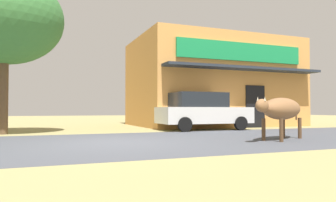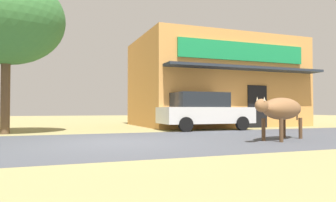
# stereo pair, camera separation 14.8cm
# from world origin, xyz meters

# --- Properties ---
(ground) EXTENTS (80.00, 80.00, 0.00)m
(ground) POSITION_xyz_m (0.00, 0.00, 0.00)
(ground) COLOR #9D925B
(asphalt_road) EXTENTS (72.00, 6.56, 0.00)m
(asphalt_road) POSITION_xyz_m (0.00, 0.00, 0.00)
(asphalt_road) COLOR #494C54
(asphalt_road) RESTS_ON ground
(storefront_right_club) EXTENTS (8.76, 6.86, 4.79)m
(storefront_right_club) POSITION_xyz_m (7.24, 7.59, 2.40)
(storefront_right_club) COLOR #D39149
(storefront_right_club) RESTS_ON ground
(roadside_tree) EXTENTS (4.19, 4.19, 5.92)m
(roadside_tree) POSITION_xyz_m (-3.20, 4.33, 4.23)
(roadside_tree) COLOR brown
(roadside_tree) RESTS_ON ground
(parked_hatchback_car) EXTENTS (4.11, 1.88, 1.64)m
(parked_hatchback_car) POSITION_xyz_m (4.70, 3.90, 0.84)
(parked_hatchback_car) COLOR silver
(parked_hatchback_car) RESTS_ON ground
(cow_far_dark) EXTENTS (2.69, 1.73, 1.25)m
(cow_far_dark) POSITION_xyz_m (4.77, -1.06, 0.91)
(cow_far_dark) COLOR #8B603D
(cow_far_dark) RESTS_ON ground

